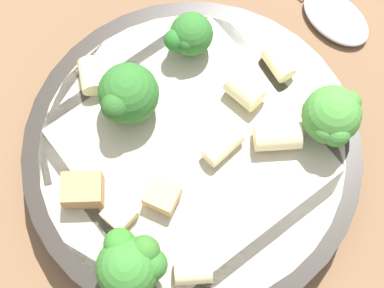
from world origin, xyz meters
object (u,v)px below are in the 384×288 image
broccoli_floret_0 (131,265)px  rigatoni_4 (278,63)px  pasta_bowl (192,155)px  rigatoni_0 (91,76)px  chicken_chunk_1 (162,196)px  chicken_chunk_0 (83,190)px  rigatoni_2 (245,91)px  rigatoni_5 (278,136)px  rigatoni_1 (193,271)px  chicken_chunk_2 (119,215)px  broccoli_floret_1 (189,35)px  broccoli_floret_2 (332,117)px  rigatoni_3 (223,146)px  broccoli_floret_3 (127,95)px

broccoli_floret_0 → rigatoni_4: (-0.13, -0.11, -0.02)m
pasta_bowl → rigatoni_0: size_ratio=9.92×
rigatoni_0 → chicken_chunk_1: rigatoni_0 is taller
rigatoni_4 → chicken_chunk_0: (0.15, 0.05, 0.00)m
rigatoni_2 → rigatoni_5: size_ratio=0.81×
pasta_bowl → rigatoni_2: size_ratio=9.27×
rigatoni_1 → rigatoni_2: size_ratio=0.93×
broccoli_floret_0 → chicken_chunk_2: size_ratio=2.53×
broccoli_floret_0 → broccoli_floret_1: 0.16m
pasta_bowl → chicken_chunk_2: 0.07m
broccoli_floret_2 → rigatoni_4: (0.02, -0.05, -0.02)m
broccoli_floret_1 → rigatoni_5: (-0.04, 0.08, -0.01)m
rigatoni_0 → pasta_bowl: bearing=128.9°
chicken_chunk_0 → chicken_chunk_1: (-0.05, 0.02, -0.00)m
broccoli_floret_0 → rigatoni_3: bearing=-139.9°
broccoli_floret_2 → broccoli_floret_1: bearing=-49.1°
broccoli_floret_2 → broccoli_floret_0: bearing=21.9°
broccoli_floret_2 → chicken_chunk_2: 0.15m
rigatoni_3 → rigatoni_4: bearing=-137.8°
broccoli_floret_0 → broccoli_floret_3: (-0.02, -0.11, -0.00)m
broccoli_floret_0 → chicken_chunk_1: (-0.03, -0.04, -0.02)m
rigatoni_2 → rigatoni_5: bearing=106.8°
pasta_bowl → chicken_chunk_2: bearing=30.0°
broccoli_floret_3 → rigatoni_0: (0.02, -0.03, -0.01)m
rigatoni_0 → chicken_chunk_0: size_ratio=0.90×
chicken_chunk_2 → rigatoni_3: bearing=-160.4°
broccoli_floret_0 → rigatoni_1: broccoli_floret_0 is taller
rigatoni_2 → rigatoni_4: (-0.03, -0.01, -0.00)m
chicken_chunk_2 → rigatoni_5: bearing=-168.2°
rigatoni_0 → rigatoni_3: bearing=135.4°
rigatoni_3 → chicken_chunk_0: (0.09, 0.01, 0.00)m
pasta_bowl → rigatoni_4: size_ratio=9.26×
broccoli_floret_1 → rigatoni_5: 0.09m
broccoli_floret_3 → chicken_chunk_0: broccoli_floret_3 is taller
rigatoni_2 → broccoli_floret_1: bearing=-59.6°
rigatoni_4 → chicken_chunk_2: size_ratio=1.40×
rigatoni_1 → rigatoni_0: bearing=-77.2°
broccoli_floret_3 → chicken_chunk_2: size_ratio=2.43×
broccoli_floret_1 → rigatoni_2: broccoli_floret_1 is taller
broccoli_floret_3 → rigatoni_5: 0.10m
broccoli_floret_0 → rigatoni_3: broccoli_floret_0 is taller
rigatoni_5 → broccoli_floret_3: bearing=-28.3°
broccoli_floret_0 → broccoli_floret_1: size_ratio=1.28×
rigatoni_2 → chicken_chunk_0: size_ratio=0.96×
broccoli_floret_0 → rigatoni_4: size_ratio=1.81×
broccoli_floret_2 → rigatoni_3: 0.07m
chicken_chunk_0 → chicken_chunk_1: chicken_chunk_0 is taller
rigatoni_3 → broccoli_floret_2: bearing=176.4°
rigatoni_1 → chicken_chunk_2: rigatoni_1 is taller
broccoli_floret_1 → rigatoni_4: bearing=151.1°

